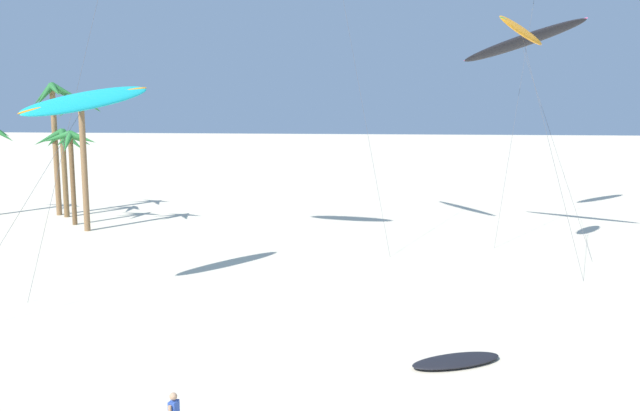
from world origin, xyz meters
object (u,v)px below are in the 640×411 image
at_px(palm_tree_4, 82,122).
at_px(flying_kite_6, 521,42).
at_px(palm_tree_3, 63,148).
at_px(palm_tree_0, 54,111).
at_px(flying_kite_7, 521,31).
at_px(flying_kite_1, 86,101).
at_px(palm_tree_2, 71,148).
at_px(grounded_kite_0, 456,361).

height_order(palm_tree_4, flying_kite_6, flying_kite_6).
height_order(palm_tree_3, flying_kite_6, flying_kite_6).
xyz_separation_m(palm_tree_0, flying_kite_6, (33.36, -7.22, 4.58)).
bearing_deg(flying_kite_7, flying_kite_1, -157.40).
height_order(palm_tree_2, palm_tree_3, palm_tree_2).
distance_m(palm_tree_0, flying_kite_6, 34.44).
height_order(palm_tree_0, grounded_kite_0, palm_tree_0).
relative_size(palm_tree_4, flying_kite_1, 0.92).
relative_size(flying_kite_1, flying_kite_6, 0.73).
bearing_deg(palm_tree_4, flying_kite_1, -66.53).
height_order(palm_tree_0, palm_tree_4, palm_tree_0).
relative_size(palm_tree_3, flying_kite_1, 0.66).
xyz_separation_m(palm_tree_0, grounded_kite_0, (27.53, -28.68, -7.91)).
distance_m(palm_tree_0, flying_kite_7, 35.03).
bearing_deg(flying_kite_6, palm_tree_2, 173.68).
xyz_separation_m(palm_tree_3, flying_kite_6, (32.50, -6.37, 7.30)).
height_order(palm_tree_2, flying_kite_7, flying_kite_7).
bearing_deg(palm_tree_4, flying_kite_6, -2.43).
height_order(palm_tree_2, flying_kite_1, flying_kite_1).
bearing_deg(flying_kite_7, palm_tree_2, 163.71).
distance_m(palm_tree_0, flying_kite_1, 24.10).
height_order(palm_tree_4, grounded_kite_0, palm_tree_4).
relative_size(palm_tree_4, flying_kite_6, 0.67).
relative_size(palm_tree_0, flying_kite_6, 0.72).
distance_m(palm_tree_4, grounded_kite_0, 33.03).
bearing_deg(flying_kite_6, flying_kite_7, -100.67).
bearing_deg(grounded_kite_0, palm_tree_3, 133.78).
height_order(palm_tree_4, flying_kite_1, flying_kite_1).
relative_size(palm_tree_0, palm_tree_3, 1.51).
relative_size(palm_tree_2, flying_kite_1, 0.67).
bearing_deg(palm_tree_0, flying_kite_7, -21.09).
bearing_deg(palm_tree_0, grounded_kite_0, -46.17).
bearing_deg(palm_tree_0, flying_kite_1, -62.03).
bearing_deg(palm_tree_2, flying_kite_1, -63.98).
distance_m(palm_tree_0, palm_tree_3, 2.97).
height_order(flying_kite_1, grounded_kite_0, flying_kite_1).
distance_m(palm_tree_0, palm_tree_4, 7.62).
relative_size(flying_kite_7, grounded_kite_0, 3.77).
bearing_deg(palm_tree_3, flying_kite_7, -20.26).
bearing_deg(flying_kite_1, palm_tree_4, 113.47).
distance_m(flying_kite_6, flying_kite_7, 5.36).
bearing_deg(flying_kite_7, grounded_kite_0, -106.66).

